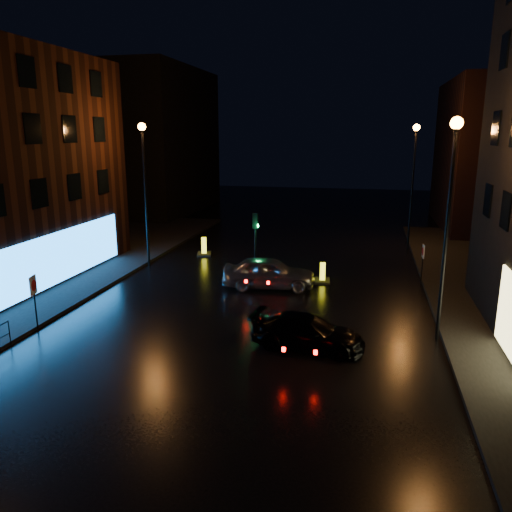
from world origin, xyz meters
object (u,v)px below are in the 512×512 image
(bollard_far, at_px, (204,251))
(traffic_signal, at_px, (255,264))
(silver_hatchback, at_px, (269,273))
(dark_sedan, at_px, (308,332))
(bollard_near, at_px, (322,277))
(road_sign_left, at_px, (34,290))
(road_sign_right, at_px, (423,255))

(bollard_far, bearing_deg, traffic_signal, -53.85)
(silver_hatchback, distance_m, dark_sedan, 7.53)
(dark_sedan, bearing_deg, traffic_signal, 30.59)
(bollard_near, distance_m, road_sign_left, 14.31)
(traffic_signal, height_order, bollard_near, traffic_signal)
(bollard_far, bearing_deg, silver_hatchback, -63.24)
(road_sign_right, bearing_deg, dark_sedan, 58.95)
(dark_sedan, xyz_separation_m, bollard_far, (-8.40, 13.10, -0.36))
(silver_hatchback, height_order, bollard_far, silver_hatchback)
(dark_sedan, distance_m, road_sign_left, 10.96)
(dark_sedan, height_order, road_sign_left, road_sign_left)
(road_sign_right, bearing_deg, traffic_signal, -6.14)
(traffic_signal, relative_size, silver_hatchback, 0.73)
(bollard_near, relative_size, bollard_far, 0.85)
(traffic_signal, distance_m, dark_sedan, 10.62)
(silver_hatchback, relative_size, bollard_far, 3.12)
(road_sign_right, bearing_deg, bollard_near, 3.57)
(traffic_signal, height_order, road_sign_right, traffic_signal)
(road_sign_right, bearing_deg, silver_hatchback, 13.46)
(silver_hatchback, xyz_separation_m, road_sign_right, (7.76, 2.32, 0.81))
(dark_sedan, bearing_deg, road_sign_left, 101.37)
(silver_hatchback, relative_size, dark_sedan, 1.12)
(traffic_signal, relative_size, road_sign_right, 1.60)
(silver_hatchback, distance_m, bollard_near, 3.18)
(road_sign_left, distance_m, road_sign_right, 18.72)
(bollard_near, relative_size, road_sign_left, 0.56)
(silver_hatchback, xyz_separation_m, bollard_near, (2.61, 1.71, -0.58))
(silver_hatchback, bearing_deg, road_sign_left, 126.17)
(bollard_far, xyz_separation_m, road_sign_left, (-2.48, -13.86, 1.48))
(silver_hatchback, xyz_separation_m, road_sign_left, (-8.04, -7.73, 0.92))
(silver_hatchback, relative_size, road_sign_right, 2.20)
(dark_sedan, height_order, bollard_near, dark_sedan)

